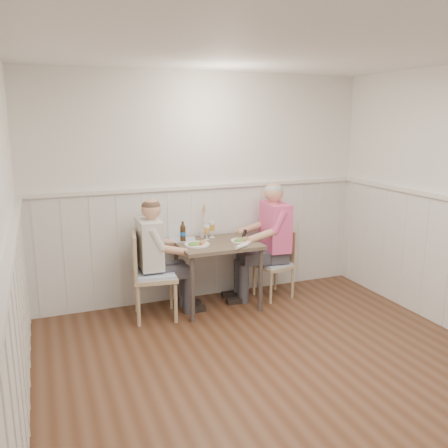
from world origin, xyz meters
name	(u,v)px	position (x,y,z in m)	size (l,w,h in m)	color
ground_plane	(299,390)	(0.00, 0.00, 0.00)	(4.50, 4.50, 0.00)	#4B2B19
room_shell	(306,200)	(0.00, 0.00, 1.52)	(4.04, 4.54, 2.60)	white
wainscot	(262,280)	(0.00, 0.69, 0.69)	(4.00, 4.49, 1.34)	silver
dining_table	(217,251)	(0.02, 1.84, 0.65)	(0.88, 0.70, 0.75)	#483A2B
chair_right	(277,261)	(0.79, 1.88, 0.44)	(0.45, 0.45, 0.81)	tan
chair_left	(149,272)	(-0.77, 1.80, 0.51)	(0.51, 0.51, 0.95)	tan
man_in_pink	(271,249)	(0.72, 1.90, 0.58)	(0.67, 0.47, 1.39)	#3F3F47
diner_cream	(154,266)	(-0.69, 1.88, 0.54)	(0.60, 0.42, 1.30)	#3F3F47
plate_man	(241,240)	(0.27, 1.77, 0.77)	(0.24, 0.24, 0.06)	white
plate_diner	(196,244)	(-0.24, 1.79, 0.77)	(0.27, 0.27, 0.07)	white
beer_glass_a	(212,227)	(0.03, 2.06, 0.88)	(0.08, 0.08, 0.19)	silver
beer_glass_b	(207,230)	(-0.06, 1.98, 0.87)	(0.07, 0.07, 0.17)	silver
beer_bottle	(183,233)	(-0.32, 2.02, 0.85)	(0.06, 0.06, 0.23)	#332111
rolled_napkin	(242,246)	(0.18, 1.53, 0.77)	(0.18, 0.13, 0.04)	white
grass_vase	(202,222)	(-0.07, 2.10, 0.94)	(0.05, 0.05, 0.42)	silver
gingham_mat	(182,240)	(-0.31, 2.08, 0.75)	(0.34, 0.30, 0.01)	#688DC4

